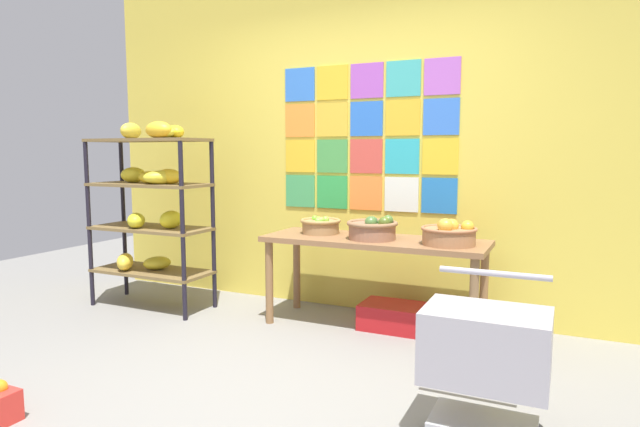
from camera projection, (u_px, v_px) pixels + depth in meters
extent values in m
plane|color=gray|center=(254.00, 388.00, 3.02)|extent=(9.40, 9.40, 0.00)
cube|color=gold|center=(363.00, 138.00, 4.42)|extent=(5.01, 0.06, 2.87)
cube|color=blue|center=(300.00, 85.00, 4.57)|extent=(0.28, 0.01, 0.28)
cube|color=gold|center=(332.00, 83.00, 4.44)|extent=(0.28, 0.01, 0.28)
cube|color=purple|center=(367.00, 81.00, 4.32)|extent=(0.28, 0.01, 0.28)
cube|color=teal|center=(403.00, 78.00, 4.19)|extent=(0.28, 0.01, 0.28)
cube|color=#A857BD|center=(442.00, 76.00, 4.06)|extent=(0.28, 0.01, 0.28)
cube|color=orange|center=(300.00, 121.00, 4.60)|extent=(0.28, 0.01, 0.28)
cube|color=gold|center=(332.00, 120.00, 4.48)|extent=(0.28, 0.01, 0.28)
cube|color=blue|center=(367.00, 119.00, 4.35)|extent=(0.28, 0.01, 0.28)
cube|color=gold|center=(403.00, 118.00, 4.22)|extent=(0.28, 0.01, 0.28)
cube|color=blue|center=(441.00, 117.00, 4.10)|extent=(0.28, 0.01, 0.28)
cube|color=gold|center=(300.00, 156.00, 4.64)|extent=(0.28, 0.01, 0.28)
cube|color=#439747|center=(332.00, 156.00, 4.51)|extent=(0.28, 0.01, 0.28)
cube|color=#CB473D|center=(366.00, 156.00, 4.38)|extent=(0.28, 0.01, 0.28)
cube|color=#2AA9BA|center=(402.00, 156.00, 4.26)|extent=(0.28, 0.01, 0.28)
cube|color=yellow|center=(440.00, 157.00, 4.13)|extent=(0.28, 0.01, 0.28)
cube|color=#409E59|center=(300.00, 191.00, 4.67)|extent=(0.28, 0.01, 0.28)
cube|color=green|center=(332.00, 192.00, 4.54)|extent=(0.28, 0.01, 0.28)
cube|color=orange|center=(366.00, 193.00, 4.42)|extent=(0.28, 0.01, 0.28)
cube|color=silver|center=(401.00, 194.00, 4.29)|extent=(0.28, 0.01, 0.28)
cube|color=blue|center=(439.00, 196.00, 4.17)|extent=(0.28, 0.01, 0.28)
cylinder|color=black|center=(89.00, 223.00, 4.58)|extent=(0.04, 0.04, 1.43)
cylinder|color=black|center=(183.00, 230.00, 4.16)|extent=(0.04, 0.04, 1.43)
cylinder|color=black|center=(124.00, 218.00, 4.93)|extent=(0.04, 0.04, 1.43)
cylinder|color=black|center=(213.00, 224.00, 4.52)|extent=(0.04, 0.04, 1.43)
cube|color=brown|center=(152.00, 271.00, 4.60)|extent=(1.03, 0.43, 0.03)
ellipsoid|color=yellow|center=(125.00, 262.00, 4.57)|extent=(0.26, 0.28, 0.14)
ellipsoid|color=gold|center=(157.00, 263.00, 4.60)|extent=(0.28, 0.29, 0.11)
cube|color=brown|center=(151.00, 228.00, 4.55)|extent=(1.03, 0.43, 0.02)
ellipsoid|color=yellow|center=(171.00, 220.00, 4.45)|extent=(0.15, 0.23, 0.15)
ellipsoid|color=yellow|center=(136.00, 220.00, 4.47)|extent=(0.24, 0.25, 0.13)
cube|color=brown|center=(149.00, 185.00, 4.51)|extent=(1.03, 0.43, 0.02)
ellipsoid|color=yellow|center=(133.00, 175.00, 4.59)|extent=(0.25, 0.25, 0.13)
ellipsoid|color=yellow|center=(150.00, 177.00, 4.45)|extent=(0.23, 0.15, 0.10)
ellipsoid|color=gold|center=(161.00, 177.00, 4.35)|extent=(0.29, 0.32, 0.11)
ellipsoid|color=yellow|center=(169.00, 176.00, 4.37)|extent=(0.31, 0.18, 0.12)
cube|color=brown|center=(148.00, 140.00, 4.47)|extent=(1.03, 0.43, 0.02)
ellipsoid|color=yellow|center=(159.00, 130.00, 4.36)|extent=(0.28, 0.19, 0.14)
ellipsoid|color=yellow|center=(175.00, 132.00, 4.48)|extent=(0.26, 0.24, 0.11)
ellipsoid|color=yellow|center=(162.00, 132.00, 4.41)|extent=(0.34, 0.27, 0.10)
ellipsoid|color=gold|center=(131.00, 131.00, 4.65)|extent=(0.16, 0.26, 0.14)
cube|color=brown|center=(374.00, 241.00, 3.99)|extent=(1.65, 0.58, 0.04)
cylinder|color=brown|center=(269.00, 282.00, 4.14)|extent=(0.06, 0.06, 0.64)
cylinder|color=brown|center=(474.00, 306.00, 3.50)|extent=(0.06, 0.06, 0.64)
cylinder|color=brown|center=(297.00, 270.00, 4.55)|extent=(0.06, 0.06, 0.64)
cylinder|color=olive|center=(484.00, 290.00, 3.91)|extent=(0.06, 0.06, 0.64)
cylinder|color=#A06D47|center=(449.00, 237.00, 3.70)|extent=(0.36, 0.36, 0.11)
torus|color=#A26642|center=(449.00, 229.00, 3.69)|extent=(0.38, 0.38, 0.02)
sphere|color=gold|center=(445.00, 226.00, 3.63)|extent=(0.10, 0.10, 0.10)
sphere|color=gold|center=(443.00, 225.00, 3.80)|extent=(0.08, 0.08, 0.08)
sphere|color=gold|center=(468.00, 227.00, 3.68)|extent=(0.09, 0.09, 0.09)
sphere|color=gold|center=(451.00, 226.00, 3.70)|extent=(0.10, 0.10, 0.10)
sphere|color=gold|center=(445.00, 226.00, 3.64)|extent=(0.09, 0.09, 0.09)
cylinder|color=#906249|center=(372.00, 231.00, 3.94)|extent=(0.34, 0.34, 0.12)
torus|color=#8B6343|center=(372.00, 223.00, 3.93)|extent=(0.37, 0.37, 0.03)
sphere|color=#4C6122|center=(384.00, 222.00, 3.89)|extent=(0.08, 0.08, 0.08)
sphere|color=#446A33|center=(371.00, 222.00, 3.93)|extent=(0.09, 0.09, 0.09)
sphere|color=#416537|center=(372.00, 222.00, 3.94)|extent=(0.09, 0.09, 0.09)
sphere|color=#3B6E26|center=(382.00, 223.00, 3.90)|extent=(0.07, 0.07, 0.07)
sphere|color=#3F5B27|center=(371.00, 222.00, 3.94)|extent=(0.07, 0.07, 0.07)
sphere|color=#476C2D|center=(388.00, 220.00, 3.94)|extent=(0.08, 0.08, 0.08)
cylinder|color=#9A7549|center=(321.00, 227.00, 4.21)|extent=(0.29, 0.29, 0.10)
torus|color=#9F7C45|center=(321.00, 221.00, 4.21)|extent=(0.32, 0.32, 0.03)
sphere|color=#81C839|center=(319.00, 220.00, 4.19)|extent=(0.05, 0.05, 0.05)
sphere|color=#82BD41|center=(321.00, 220.00, 4.16)|extent=(0.05, 0.05, 0.05)
sphere|color=#71D12F|center=(315.00, 218.00, 4.28)|extent=(0.05, 0.05, 0.05)
sphere|color=#80BB39|center=(326.00, 220.00, 4.19)|extent=(0.06, 0.06, 0.06)
sphere|color=#7AD23D|center=(318.00, 221.00, 4.12)|extent=(0.05, 0.05, 0.05)
cube|color=#AD171B|center=(392.00, 316.00, 4.04)|extent=(0.45, 0.34, 0.19)
sphere|color=black|center=(440.00, 412.00, 2.65)|extent=(0.08, 0.08, 0.08)
cube|color=#A5A8AD|center=(483.00, 423.00, 2.43)|extent=(0.46, 0.29, 0.03)
cube|color=#9E9AA4|center=(486.00, 345.00, 2.39)|extent=(0.54, 0.37, 0.32)
cylinder|color=#9E9AA4|center=(494.00, 273.00, 2.55)|extent=(0.51, 0.03, 0.03)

